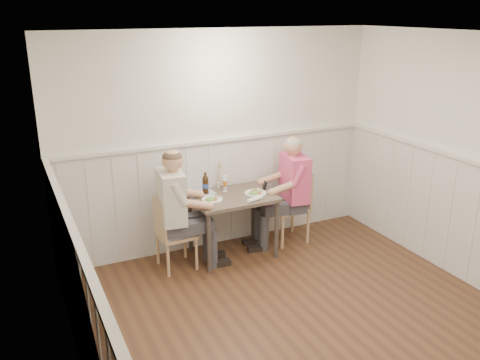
{
  "coord_description": "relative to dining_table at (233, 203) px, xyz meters",
  "views": [
    {
      "loc": [
        -2.31,
        -3.16,
        2.8
      ],
      "look_at": [
        -0.02,
        1.64,
        1.0
      ],
      "focal_mm": 38.0,
      "sensor_mm": 36.0,
      "label": 1
    }
  ],
  "objects": [
    {
      "name": "chair_left",
      "position": [
        -0.76,
        -0.02,
        -0.2
      ],
      "size": [
        0.41,
        0.41,
        0.83
      ],
      "color": "tan",
      "rests_on": "ground"
    },
    {
      "name": "grass_vase",
      "position": [
        -0.05,
        0.31,
        0.25
      ],
      "size": [
        0.04,
        0.04,
        0.34
      ],
      "color": "silver",
      "rests_on": "dining_table"
    },
    {
      "name": "dining_table",
      "position": [
        0.0,
        0.0,
        0.0
      ],
      "size": [
        0.95,
        0.7,
        0.75
      ],
      "color": "#4B4034",
      "rests_on": "ground"
    },
    {
      "name": "beer_bottle",
      "position": [
        -0.26,
        0.19,
        0.22
      ],
      "size": [
        0.07,
        0.07,
        0.26
      ],
      "color": "black",
      "rests_on": "dining_table"
    },
    {
      "name": "chair_right",
      "position": [
        0.85,
        0.06,
        -0.16
      ],
      "size": [
        0.44,
        0.44,
        0.91
      ],
      "color": "tan",
      "rests_on": "ground"
    },
    {
      "name": "diner_cream",
      "position": [
        -0.71,
        -0.05,
        -0.06
      ],
      "size": [
        0.69,
        0.48,
        1.42
      ],
      "color": "#3F3F47",
      "rests_on": "ground"
    },
    {
      "name": "plate_diner",
      "position": [
        -0.28,
        -0.04,
        0.12
      ],
      "size": [
        0.24,
        0.24,
        0.06
      ],
      "color": "white",
      "rests_on": "dining_table"
    },
    {
      "name": "ground_plane",
      "position": [
        0.02,
        -1.84,
        -0.65
      ],
      "size": [
        4.5,
        4.5,
        0.0
      ],
      "primitive_type": "plane",
      "color": "#462A1C"
    },
    {
      "name": "gingham_mat",
      "position": [
        -0.31,
        0.24,
        0.1
      ],
      "size": [
        0.35,
        0.28,
        0.01
      ],
      "color": "#5766A8",
      "rests_on": "dining_table"
    },
    {
      "name": "plate_man",
      "position": [
        0.26,
        -0.07,
        0.12
      ],
      "size": [
        0.26,
        0.26,
        0.06
      ],
      "color": "white",
      "rests_on": "dining_table"
    },
    {
      "name": "man_in_pink",
      "position": [
        0.77,
        -0.02,
        -0.07
      ],
      "size": [
        0.69,
        0.49,
        1.4
      ],
      "color": "#3F3F47",
      "rests_on": "ground"
    },
    {
      "name": "beer_glass_b",
      "position": [
        -0.02,
        0.17,
        0.2
      ],
      "size": [
        0.06,
        0.06,
        0.16
      ],
      "color": "silver",
      "rests_on": "dining_table"
    },
    {
      "name": "room_shell",
      "position": [
        0.02,
        -1.84,
        0.87
      ],
      "size": [
        4.04,
        4.54,
        2.6
      ],
      "color": "white",
      "rests_on": "ground"
    },
    {
      "name": "rolled_napkin",
      "position": [
        0.14,
        -0.27,
        0.12
      ],
      "size": [
        0.21,
        0.1,
        0.05
      ],
      "color": "white",
      "rests_on": "dining_table"
    },
    {
      "name": "beer_glass_a",
      "position": [
        0.02,
        0.27,
        0.2
      ],
      "size": [
        0.06,
        0.06,
        0.15
      ],
      "color": "silver",
      "rests_on": "dining_table"
    },
    {
      "name": "wainscot",
      "position": [
        0.02,
        -1.15,
        0.04
      ],
      "size": [
        4.0,
        4.49,
        1.34
      ],
      "color": "white",
      "rests_on": "ground"
    }
  ]
}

